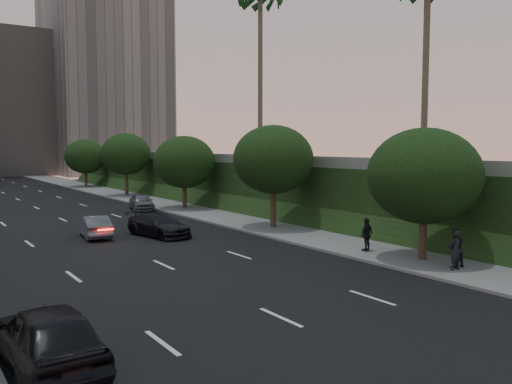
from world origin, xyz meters
TOP-DOWN VIEW (x-y plane):
  - ground at (0.00, 0.00)m, footprint 160.00×160.00m
  - road_surface at (0.00, 30.00)m, footprint 16.00×140.00m
  - sidewalk_right at (10.25, 30.00)m, footprint 4.50×140.00m
  - embankment at (22.00, 28.00)m, footprint 18.00×90.00m
  - parapet_wall at (13.50, 28.00)m, footprint 0.35×90.00m
  - office_block_right at (24.00, 96.00)m, footprint 20.00×22.00m
  - tree_right_a at (10.30, 8.00)m, footprint 5.20×5.20m
  - tree_right_b at (10.30, 20.00)m, footprint 5.20×5.20m
  - tree_right_c at (10.30, 33.00)m, footprint 5.20×5.20m
  - tree_right_d at (10.30, 47.00)m, footprint 5.20×5.20m
  - tree_right_e at (10.30, 62.00)m, footprint 5.20×5.20m
  - sedan_near_left at (-6.99, 4.93)m, footprint 2.08×4.88m
  - sedan_mid_left at (-0.35, 23.15)m, footprint 1.85×4.14m
  - sedan_near_right at (2.96, 21.44)m, footprint 2.85×5.04m
  - sedan_far_right at (7.00, 34.42)m, footprint 2.53×4.45m
  - pedestrian_a at (9.69, 5.78)m, footprint 0.63×0.42m
  - pedestrian_b at (10.14, 6.10)m, footprint 0.91×0.76m
  - pedestrian_c at (9.57, 10.85)m, footprint 1.05×0.62m

SIDE VIEW (x-z plane):
  - ground at x=0.00m, z-range 0.00..0.00m
  - road_surface at x=0.00m, z-range 0.00..0.02m
  - sidewalk_right at x=10.25m, z-range 0.00..0.15m
  - sedan_mid_left at x=-0.35m, z-range 0.00..1.32m
  - sedan_near_right at x=2.96m, z-range 0.00..1.38m
  - sedan_far_right at x=7.00m, z-range 0.00..1.43m
  - sedan_near_left at x=-6.99m, z-range 0.00..1.64m
  - pedestrian_c at x=9.57m, z-range 0.15..1.82m
  - pedestrian_b at x=10.14m, z-range 0.15..1.84m
  - pedestrian_a at x=9.69m, z-range 0.15..1.85m
  - embankment at x=22.00m, z-range 0.00..4.00m
  - tree_right_a at x=10.30m, z-range 0.90..7.14m
  - tree_right_c at x=10.30m, z-range 0.90..7.14m
  - tree_right_e at x=10.30m, z-range 0.90..7.14m
  - parapet_wall at x=13.50m, z-range 4.00..4.70m
  - tree_right_b at x=10.30m, z-range 1.15..7.88m
  - tree_right_d at x=10.30m, z-range 1.15..7.88m
  - office_block_right at x=24.00m, z-range 0.00..36.00m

